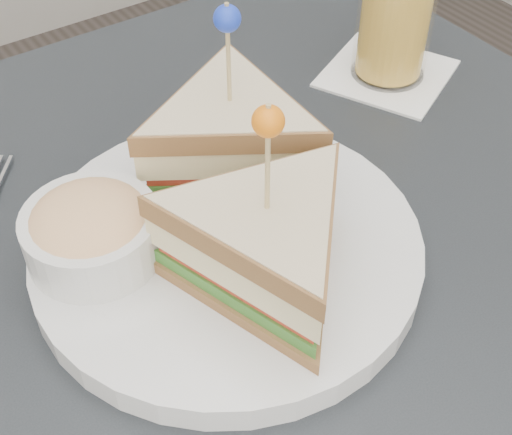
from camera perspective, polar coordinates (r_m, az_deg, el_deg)
name	(u,v)px	position (r m, az deg, el deg)	size (l,w,h in m)	color
table	(253,338)	(0.60, -0.25, -9.63)	(0.80, 0.80, 0.75)	black
plate_meal	(228,205)	(0.52, -2.25, 0.99)	(0.37, 0.37, 0.17)	silver
drink_set	(395,15)	(0.72, 11.10, 15.58)	(0.16, 0.16, 0.15)	white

